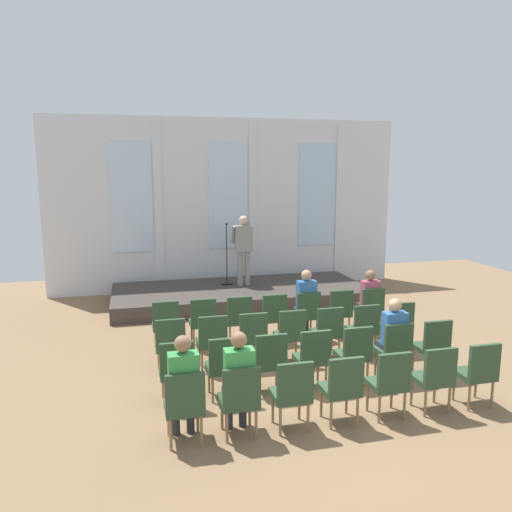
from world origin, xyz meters
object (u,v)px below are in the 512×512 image
at_px(chair_r0_c6, 370,307).
at_px(audience_r3_c0, 183,383).
at_px(chair_r3_c6, 478,370).
at_px(chair_r1_c5, 364,326).
at_px(speaker, 243,245).
at_px(chair_r3_c1, 240,396).
at_px(audience_r0_c4, 305,300).
at_px(chair_r1_c2, 252,335).
at_px(chair_r3_c0, 185,403).
at_px(chair_r2_c4, 355,351).
at_px(chair_r3_c3, 342,385).
at_px(chair_r3_c4, 390,380).
at_px(chair_r0_c3, 273,314).
at_px(chair_r0_c4, 307,312).
at_px(chair_r1_c0, 170,342).
at_px(chair_r2_c5, 395,347).
at_px(chair_r1_c3, 291,332).
at_px(chair_r2_c1, 224,363).
at_px(chair_r0_c0, 166,322).
at_px(chair_r0_c5, 339,309).
at_px(chair_r2_c3, 313,355).
at_px(chair_r0_c2, 239,317).
at_px(chair_r2_c2, 269,359).
at_px(chair_r3_c2, 292,391).
at_px(chair_r0_c1, 203,319).
at_px(chair_r1_c6, 398,323).
at_px(audience_r0_c6, 369,297).
at_px(chair_r3_c5, 435,375).
at_px(mic_stand, 227,271).
at_px(chair_r2_c6, 433,344).
at_px(audience_r3_c1, 238,378).
at_px(chair_r1_c1, 212,339).
at_px(chair_r1_c4, 328,329).

xyz_separation_m(chair_r0_c6, audience_r3_c0, (-4.00, -3.14, 0.21)).
bearing_deg(chair_r3_c6, chair_r1_c5, 107.25).
bearing_deg(speaker, chair_r3_c1, -102.95).
xyz_separation_m(audience_r0_c4, chair_r1_c2, (-1.33, -1.15, -0.21)).
bearing_deg(chair_r3_c0, chair_r0_c6, 38.84).
distance_m(chair_r2_c4, chair_r3_c3, 1.26).
bearing_deg(audience_r0_c4, chair_r3_c4, -90.00).
bearing_deg(audience_r0_c4, chair_r0_c3, -173.16).
relative_size(chair_r0_c4, chair_r2_c4, 1.00).
xyz_separation_m(speaker, chair_r1_c0, (-2.14, -4.25, -0.84)).
relative_size(chair_r2_c5, chair_r3_c6, 1.00).
relative_size(chair_r1_c3, chair_r2_c1, 1.00).
height_order(chair_r1_c3, chair_r3_c0, same).
xyz_separation_m(chair_r0_c0, chair_r2_c5, (3.34, -2.15, 0.00)).
bearing_deg(chair_r1_c0, chair_r0_c5, 17.85).
distance_m(chair_r0_c0, chair_r2_c3, 2.94).
xyz_separation_m(chair_r0_c2, chair_r3_c3, (0.67, -3.22, 0.00)).
height_order(chair_r0_c4, chair_r3_c3, same).
bearing_deg(chair_r1_c0, chair_r3_c0, -90.00).
relative_size(chair_r2_c2, chair_r3_c2, 1.00).
height_order(chair_r1_c0, chair_r1_c2, same).
xyz_separation_m(chair_r0_c1, chair_r2_c1, (0.00, -2.15, 0.00)).
distance_m(chair_r0_c6, chair_r1_c0, 4.15).
distance_m(chair_r1_c3, chair_r2_c3, 1.07).
bearing_deg(chair_r1_c6, audience_r0_c6, 90.00).
relative_size(chair_r2_c2, chair_r3_c5, 1.00).
xyz_separation_m(chair_r3_c4, chair_r3_c6, (1.33, 0.00, 0.00)).
distance_m(chair_r1_c0, chair_r3_c2, 2.53).
xyz_separation_m(chair_r0_c4, chair_r1_c5, (0.67, -1.07, 0.00)).
height_order(chair_r0_c4, chair_r2_c1, same).
distance_m(mic_stand, chair_r0_c1, 3.52).
xyz_separation_m(chair_r0_c6, chair_r1_c5, (-0.67, -1.07, 0.00)).
bearing_deg(chair_r0_c3, chair_r0_c0, 180.00).
height_order(chair_r0_c3, chair_r0_c5, same).
bearing_deg(chair_r2_c2, chair_r3_c3, -58.16).
bearing_deg(chair_r0_c0, chair_r3_c1, -78.30).
distance_m(chair_r1_c6, chair_r2_c1, 3.51).
bearing_deg(chair_r2_c6, chair_r0_c4, 121.84).
relative_size(chair_r0_c5, chair_r1_c3, 1.00).
height_order(chair_r2_c2, audience_r3_c1, audience_r3_c1).
xyz_separation_m(chair_r1_c1, chair_r1_c2, (0.67, 0.00, 0.00)).
distance_m(chair_r0_c3, audience_r0_c6, 2.01).
distance_m(chair_r1_c4, chair_r3_c1, 2.94).
bearing_deg(chair_r2_c1, chair_r0_c6, 32.78).
distance_m(chair_r0_c0, chair_r0_c3, 2.00).
xyz_separation_m(audience_r0_c6, chair_r2_c5, (-0.67, -2.23, -0.18)).
height_order(speaker, chair_r1_c4, speaker).
height_order(chair_r2_c3, chair_r3_c2, same).
distance_m(chair_r0_c2, chair_r3_c4, 3.49).
bearing_deg(chair_r1_c6, chair_r3_c1, -147.22).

